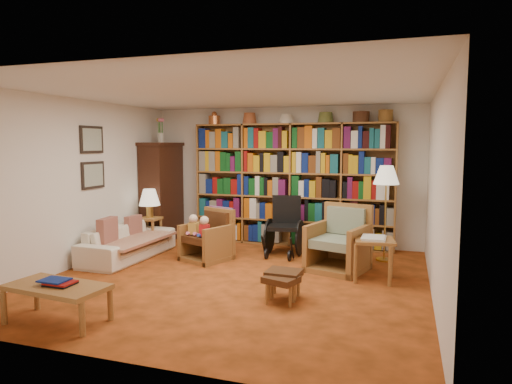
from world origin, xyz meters
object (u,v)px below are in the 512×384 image
at_px(side_table_lamp, 150,226).
at_px(wheelchair, 284,228).
at_px(armchair_sage, 339,245).
at_px(footstool_b, 281,281).
at_px(side_table_papers, 374,246).
at_px(sofa, 128,242).
at_px(floor_lamp, 386,179).
at_px(footstool_a, 284,275).
at_px(coffee_table, 57,289).
at_px(armchair_leather, 209,238).

xyz_separation_m(side_table_lamp, wheelchair, (2.42, 0.20, 0.07)).
relative_size(armchair_sage, footstool_b, 2.23).
distance_m(armchair_sage, side_table_papers, 0.69).
distance_m(armchair_sage, wheelchair, 1.15).
height_order(sofa, floor_lamp, floor_lamp).
bearing_deg(wheelchair, sofa, -156.02).
relative_size(wheelchair, footstool_a, 2.38).
height_order(side_table_lamp, side_table_papers, side_table_papers).
height_order(armchair_sage, side_table_papers, armchair_sage).
bearing_deg(coffee_table, footstool_b, 32.24).
bearing_deg(floor_lamp, sofa, -163.76).
bearing_deg(armchair_leather, armchair_sage, 2.05).
bearing_deg(footstool_b, sofa, 156.73).
bearing_deg(coffee_table, side_table_lamp, 105.75).
xyz_separation_m(side_table_lamp, armchair_sage, (3.40, -0.39, -0.02)).
distance_m(floor_lamp, coffee_table, 4.87).
bearing_deg(side_table_papers, armchair_leather, 172.17).
height_order(side_table_lamp, armchair_leather, armchair_leather).
relative_size(side_table_papers, coffee_table, 0.54).
xyz_separation_m(armchair_sage, coffee_table, (-2.46, -2.96, -0.01)).
height_order(side_table_papers, footstool_a, side_table_papers).
bearing_deg(side_table_lamp, armchair_leather, -19.00).
bearing_deg(armchair_leather, sofa, -163.73).
relative_size(armchair_leather, footstool_a, 2.14).
relative_size(side_table_lamp, armchair_sage, 0.54).
distance_m(armchair_leather, footstool_a, 2.17).
bearing_deg(side_table_lamp, footstool_b, -34.72).
relative_size(footstool_a, coffee_table, 0.38).
distance_m(side_table_papers, footstool_b, 1.58).
xyz_separation_m(wheelchair, side_table_papers, (1.51, -1.02, 0.03)).
bearing_deg(armchair_sage, footstool_a, -106.09).
relative_size(armchair_leather, floor_lamp, 0.59).
height_order(sofa, footstool_b, sofa).
height_order(footstool_b, coffee_table, coffee_table).
height_order(floor_lamp, side_table_papers, floor_lamp).
relative_size(armchair_leather, armchair_sage, 0.89).
bearing_deg(side_table_papers, floor_lamp, 85.71).
height_order(armchair_leather, footstool_a, armchair_leather).
bearing_deg(floor_lamp, side_table_lamp, -175.52).
bearing_deg(coffee_table, armchair_leather, 82.08).
relative_size(armchair_sage, side_table_papers, 1.65).
relative_size(sofa, wheelchair, 1.83).
height_order(armchair_sage, footstool_a, armchair_sage).
distance_m(armchair_sage, footstool_a, 1.57).
relative_size(sofa, floor_lamp, 1.19).
xyz_separation_m(armchair_leather, footstool_a, (1.62, -1.43, -0.06)).
distance_m(side_table_lamp, wheelchair, 2.43).
relative_size(sofa, coffee_table, 1.64).
xyz_separation_m(sofa, floor_lamp, (3.92, 1.14, 1.03)).
xyz_separation_m(sofa, armchair_sage, (3.30, 0.44, 0.10)).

